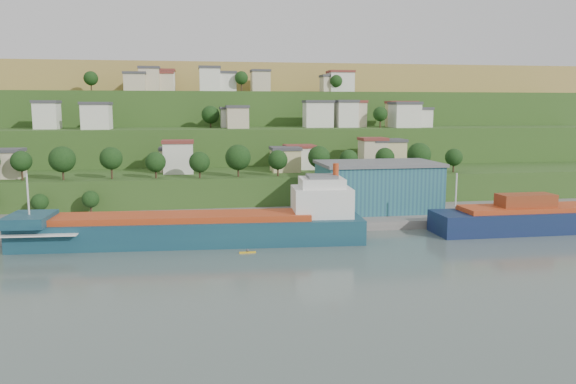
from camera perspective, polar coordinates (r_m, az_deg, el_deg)
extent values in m
plane|color=#485753|center=(114.14, -4.23, -6.10)|extent=(500.00, 500.00, 0.00)
cube|color=slate|center=(144.06, 2.73, -3.01)|extent=(220.00, 26.00, 4.00)
cube|color=#284719|center=(168.79, -5.91, -1.34)|extent=(260.00, 32.00, 20.00)
cube|color=#284719|center=(198.38, -6.43, 0.12)|extent=(280.00, 32.00, 44.00)
cube|color=#284719|center=(228.07, -6.81, 1.20)|extent=(300.00, 32.00, 70.00)
cube|color=olive|center=(301.58, -7.43, 2.96)|extent=(360.00, 120.00, 96.00)
cube|color=#C7B696|center=(169.89, -26.53, 2.48)|extent=(7.31, 7.26, 7.08)
cube|color=#3F3F44|center=(169.58, -26.62, 3.81)|extent=(7.91, 7.86, 0.90)
cube|color=#C7B696|center=(172.81, -11.50, 3.15)|extent=(8.15, 8.02, 6.26)
cube|color=#3F3F44|center=(172.52, -11.53, 4.34)|extent=(8.75, 8.62, 0.90)
cube|color=silver|center=(166.12, -11.08, 3.39)|extent=(8.44, 7.34, 8.75)
cube|color=brown|center=(165.77, -11.12, 5.05)|extent=(9.04, 7.94, 0.90)
cube|color=#CCBE84|center=(167.87, -0.29, 3.20)|extent=(8.20, 8.53, 6.45)
cube|color=#3F3F44|center=(167.57, -0.29, 4.45)|extent=(8.80, 9.13, 0.90)
cube|color=silver|center=(175.12, 1.16, 3.45)|extent=(8.75, 8.11, 6.61)
cube|color=brown|center=(174.83, 1.16, 4.67)|extent=(9.35, 8.71, 0.90)
cube|color=#C7B696|center=(178.50, 8.59, 3.80)|extent=(7.58, 7.06, 8.79)
cube|color=brown|center=(178.18, 8.62, 5.35)|extent=(8.18, 7.66, 0.90)
cube|color=#CCBE84|center=(180.76, 10.03, 3.74)|extent=(9.99, 8.29, 8.26)
cube|color=#3F3F44|center=(180.45, 10.07, 5.19)|extent=(10.59, 8.89, 0.90)
cube|color=silver|center=(201.19, -23.28, 7.10)|extent=(7.35, 7.48, 8.40)
cube|color=#3F3F44|center=(201.19, -23.35, 8.42)|extent=(7.95, 8.08, 0.90)
cube|color=silver|center=(193.19, -18.86, 7.22)|extent=(8.75, 8.60, 7.88)
cube|color=#3F3F44|center=(193.18, -18.92, 8.52)|extent=(9.35, 9.20, 0.90)
cube|color=silver|center=(202.06, -5.78, 7.45)|extent=(7.59, 7.45, 6.31)
cube|color=#3F3F44|center=(202.03, -5.79, 8.47)|extent=(8.19, 8.05, 0.90)
cube|color=#C7B696|center=(193.07, -5.16, 7.49)|extent=(7.21, 8.46, 6.84)
cube|color=#3F3F44|center=(193.04, -5.18, 8.63)|extent=(7.81, 9.06, 0.90)
cube|color=silver|center=(201.24, 3.07, 7.81)|extent=(9.79, 7.46, 8.66)
cube|color=#3F3F44|center=(201.24, 3.08, 9.17)|extent=(10.39, 8.06, 0.90)
cube|color=silver|center=(202.93, 5.91, 7.79)|extent=(7.15, 7.88, 8.77)
cube|color=#3F3F44|center=(202.93, 5.93, 9.16)|extent=(7.75, 8.48, 0.90)
cube|color=#C7B696|center=(205.98, 6.63, 7.78)|extent=(7.71, 8.88, 8.67)
cube|color=brown|center=(205.98, 6.66, 9.11)|extent=(8.31, 9.48, 0.90)
cube|color=silver|center=(204.12, 11.77, 7.57)|extent=(9.18, 8.93, 8.11)
cube|color=#3F3F44|center=(204.11, 11.81, 8.84)|extent=(9.78, 9.53, 0.90)
cube|color=#CCBE84|center=(208.41, 11.41, 7.65)|extent=(9.66, 7.10, 8.44)
cube|color=brown|center=(208.40, 11.45, 8.93)|extent=(10.26, 7.70, 0.90)
cube|color=silver|center=(207.86, 12.87, 7.29)|extent=(9.78, 7.51, 6.19)
cube|color=#3F3F44|center=(207.83, 12.90, 8.27)|extent=(10.38, 8.11, 0.90)
cube|color=#C7B696|center=(225.70, -15.25, 10.63)|extent=(7.96, 8.07, 6.54)
cube|color=#3F3F44|center=(225.89, -15.29, 11.57)|extent=(8.56, 8.67, 0.90)
cube|color=#C7B696|center=(228.47, -13.89, 10.94)|extent=(7.60, 7.52, 8.82)
cube|color=#3F3F44|center=(228.75, -13.93, 12.15)|extent=(8.20, 8.12, 0.90)
cube|color=#C7B696|center=(232.38, -12.64, 10.73)|extent=(9.10, 7.59, 7.15)
cube|color=brown|center=(232.59, -12.68, 11.72)|extent=(9.70, 8.19, 0.90)
cube|color=silver|center=(232.53, -12.49, 10.86)|extent=(8.49, 7.51, 8.22)
cube|color=brown|center=(232.78, -12.53, 11.98)|extent=(9.09, 8.11, 0.90)
cube|color=silver|center=(222.39, -7.96, 11.17)|extent=(7.77, 8.26, 8.78)
cube|color=#3F3F44|center=(222.68, -7.98, 12.41)|extent=(8.37, 8.86, 0.90)
cube|color=silver|center=(224.69, -6.43, 10.95)|extent=(8.41, 8.08, 7.05)
cube|color=#3F3F44|center=(224.90, -6.45, 11.96)|extent=(9.01, 8.68, 0.90)
cube|color=#C7B696|center=(231.61, -2.82, 11.06)|extent=(7.26, 8.19, 8.24)
cube|color=#3F3F44|center=(231.86, -2.83, 12.19)|extent=(7.86, 8.79, 0.90)
cube|color=#C7B696|center=(230.88, 4.33, 10.80)|extent=(7.33, 7.75, 6.14)
cube|color=#3F3F44|center=(231.05, 4.34, 11.67)|extent=(7.93, 8.35, 0.90)
cube|color=silver|center=(231.41, 5.34, 10.99)|extent=(9.61, 8.48, 7.83)
cube|color=brown|center=(231.64, 5.35, 12.07)|extent=(10.21, 9.08, 0.90)
cylinder|color=#382619|center=(162.56, -25.40, 1.70)|extent=(0.50, 0.50, 3.60)
sphere|color=black|center=(162.25, -25.47, 2.85)|extent=(5.40, 5.40, 5.40)
cylinder|color=#382619|center=(159.14, -21.88, 1.78)|extent=(0.50, 0.50, 3.60)
sphere|color=black|center=(158.79, -21.95, 3.10)|extent=(6.85, 6.85, 6.85)
cylinder|color=#382619|center=(157.29, -17.47, 1.98)|extent=(0.50, 0.50, 3.89)
sphere|color=black|center=(156.95, -17.53, 3.29)|extent=(6.01, 6.01, 6.01)
cylinder|color=#382619|center=(155.49, -13.27, 1.90)|extent=(0.50, 0.50, 2.94)
sphere|color=black|center=(155.18, -13.31, 2.99)|extent=(5.47, 5.47, 5.47)
cylinder|color=#382619|center=(153.52, -8.96, 1.92)|extent=(0.50, 0.50, 2.85)
sphere|color=black|center=(153.22, -8.98, 3.03)|extent=(5.62, 5.62, 5.62)
cylinder|color=#382619|center=(155.60, -5.08, 2.19)|extent=(0.50, 0.50, 3.43)
sphere|color=black|center=(155.24, -5.10, 3.53)|extent=(7.06, 7.06, 7.06)
cylinder|color=#382619|center=(156.21, -1.04, 2.18)|extent=(0.50, 0.50, 3.07)
sphere|color=black|center=(155.91, -1.04, 3.29)|extent=(5.47, 5.47, 5.47)
cylinder|color=#382619|center=(159.18, 3.15, 2.35)|extent=(0.50, 0.50, 3.41)
sphere|color=black|center=(158.84, 3.16, 3.58)|extent=(6.27, 6.27, 6.27)
cylinder|color=#382619|center=(160.74, 6.17, 2.31)|extent=(0.50, 0.50, 3.09)
sphere|color=black|center=(160.45, 6.19, 3.37)|extent=(5.23, 5.23, 5.23)
cylinder|color=#382619|center=(164.88, 9.79, 2.41)|extent=(0.50, 0.50, 3.18)
sphere|color=black|center=(164.59, 9.81, 3.49)|extent=(5.56, 5.56, 5.56)
cylinder|color=#382619|center=(168.12, 13.13, 2.48)|extent=(0.50, 0.50, 3.48)
sphere|color=black|center=(167.79, 13.17, 3.72)|extent=(6.94, 6.94, 6.94)
cylinder|color=#382619|center=(172.94, 16.45, 2.44)|extent=(0.50, 0.50, 3.03)
sphere|color=black|center=(172.67, 16.50, 3.40)|extent=(5.12, 5.12, 5.12)
cylinder|color=#382619|center=(234.02, -19.35, 10.02)|extent=(0.50, 0.50, 3.72)
sphere|color=black|center=(234.16, -19.39, 10.84)|extent=(5.47, 5.47, 5.47)
cylinder|color=#382619|center=(228.03, -14.03, 10.31)|extent=(0.50, 0.50, 3.85)
sphere|color=black|center=(228.19, -14.07, 11.22)|extent=(6.12, 6.12, 6.12)
cylinder|color=#382619|center=(219.21, -4.75, 10.62)|extent=(0.50, 0.50, 3.88)
sphere|color=black|center=(219.36, -4.76, 11.49)|extent=(5.04, 5.04, 5.04)
cylinder|color=#382619|center=(204.88, 3.43, 7.17)|extent=(0.50, 0.50, 4.05)
sphere|color=black|center=(204.83, 3.44, 8.14)|extent=(5.23, 5.23, 5.23)
cylinder|color=#382619|center=(200.53, 9.34, 6.95)|extent=(0.50, 0.50, 3.37)
sphere|color=black|center=(200.47, 9.36, 7.83)|extent=(5.11, 5.11, 5.11)
cylinder|color=#382619|center=(226.91, 4.90, 10.44)|extent=(0.50, 0.50, 3.04)
sphere|color=black|center=(227.03, 4.91, 11.16)|extent=(4.95, 4.95, 4.95)
cylinder|color=#382619|center=(203.19, -18.36, 6.61)|extent=(0.50, 0.50, 3.09)
sphere|color=black|center=(203.14, -18.41, 7.47)|extent=(5.52, 5.52, 5.52)
cylinder|color=#382619|center=(200.25, -7.86, 6.90)|extent=(0.50, 0.50, 2.82)
sphere|color=black|center=(200.19, -7.88, 7.79)|extent=(6.21, 6.21, 6.21)
cube|color=#123246|center=(122.19, -9.72, -4.47)|extent=(74.03, 15.90, 7.35)
cube|color=#A83816|center=(121.35, -10.76, -2.51)|extent=(55.05, 12.68, 1.26)
cube|color=#123246|center=(125.88, -24.77, -2.56)|extent=(9.07, 12.03, 2.10)
cube|color=silver|center=(123.81, 3.43, -0.97)|extent=(13.20, 11.23, 6.30)
cube|color=silver|center=(123.19, 3.44, 0.96)|extent=(9.93, 8.94, 2.10)
cube|color=#595B5E|center=(123.02, 3.45, 1.59)|extent=(6.66, 6.66, 0.63)
cylinder|color=#A83816|center=(123.60, 4.88, 2.19)|extent=(1.33, 1.33, 3.15)
cylinder|color=silver|center=(125.05, -24.92, -0.19)|extent=(0.40, 0.40, 8.40)
cube|color=silver|center=(125.51, -23.32, -3.57)|extent=(15.37, 12.71, 0.26)
cube|color=#0D2039|center=(149.32, 26.41, -2.94)|extent=(65.45, 10.99, 7.20)
cube|color=#A83816|center=(147.36, 25.83, -1.40)|extent=(48.00, 9.00, 1.09)
cylinder|color=silver|center=(133.35, 16.71, 0.22)|extent=(0.35, 0.35, 7.63)
cube|color=maroon|center=(142.24, 23.00, -0.75)|extent=(13.09, 5.47, 2.84)
cube|color=navy|center=(149.97, 9.08, 0.45)|extent=(30.19, 18.31, 12.00)
cube|color=#595B5E|center=(149.22, 9.14, 2.88)|extent=(31.20, 19.32, 0.80)
cube|color=silver|center=(142.38, -24.99, -2.94)|extent=(5.84, 4.24, 2.52)
cube|color=silver|center=(134.89, -22.85, -3.80)|extent=(3.83, 2.49, 0.72)
cube|color=orange|center=(117.57, -6.54, -5.65)|extent=(2.95, 1.41, 0.22)
sphere|color=#3F3F44|center=(117.48, -6.54, -5.47)|extent=(0.51, 0.51, 0.51)
cube|color=gold|center=(113.41, -4.13, -6.13)|extent=(3.34, 0.63, 0.25)
sphere|color=#3F3F44|center=(113.31, -4.14, -5.93)|extent=(0.58, 0.58, 0.58)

